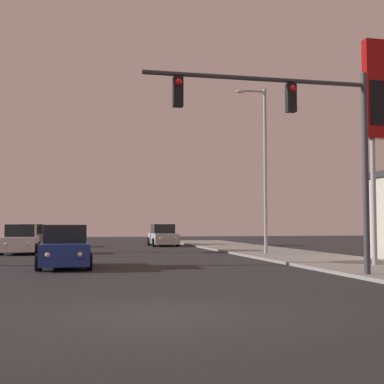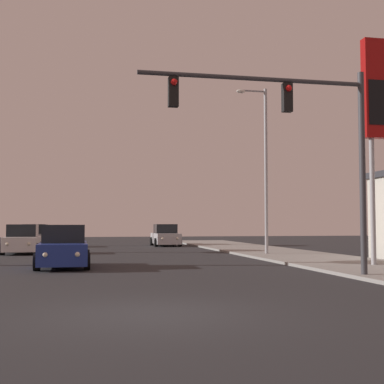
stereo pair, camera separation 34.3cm
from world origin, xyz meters
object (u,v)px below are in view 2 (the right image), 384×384
car_blue (64,248)px  street_lamp (264,161)px  car_silver (165,236)px  traffic_light_mast (301,128)px  car_white (22,240)px  car_grey (35,237)px

car_blue → street_lamp: bearing=-150.9°
car_blue → car_silver: bearing=-110.4°
car_blue → traffic_light_mast: bearing=140.2°
car_silver → traffic_light_mast: traffic_light_mast is taller
car_white → traffic_light_mast: (10.08, -16.57, 3.97)m
car_blue → traffic_light_mast: size_ratio=0.59×
car_grey → car_blue: (2.71, -19.36, 0.00)m
car_silver → street_lamp: street_lamp is taller
car_grey → car_silver: (9.70, -0.08, 0.00)m
car_grey → street_lamp: size_ratio=0.48×
car_silver → traffic_light_mast: (0.41, -25.38, 3.97)m
car_silver → street_lamp: size_ratio=0.48×
traffic_light_mast → street_lamp: bearing=76.2°
street_lamp → car_blue: bearing=-150.4°
car_white → car_silver: bearing=-137.9°
car_blue → traffic_light_mast: (7.41, -6.09, 3.97)m
car_white → street_lamp: street_lamp is taller
car_grey → car_white: bearing=91.6°
traffic_light_mast → street_lamp: size_ratio=0.82×
car_grey → traffic_light_mast: bearing=113.0°
car_grey → car_blue: bearing=99.3°
car_grey → car_blue: 19.55m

